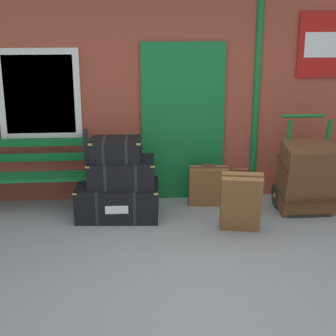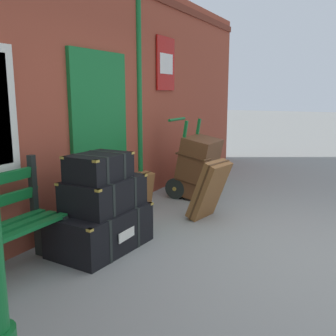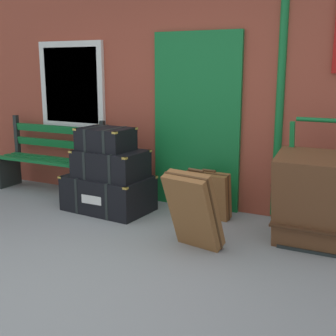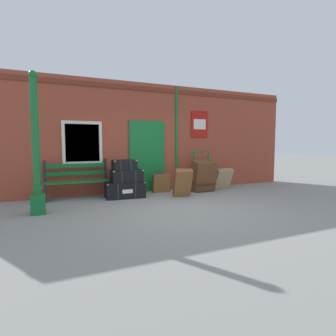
# 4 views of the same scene
# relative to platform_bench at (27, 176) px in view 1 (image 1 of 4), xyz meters

# --- Properties ---
(ground_plane) EXTENTS (60.00, 60.00, 0.00)m
(ground_plane) POSITION_rel_platform_bench_xyz_m (1.93, -2.16, -0.44)
(ground_plane) COLOR gray
(brick_facade) EXTENTS (10.40, 0.35, 3.20)m
(brick_facade) POSITION_rel_platform_bench_xyz_m (1.92, 0.44, 1.15)
(brick_facade) COLOR #9E422D
(brick_facade) RESTS_ON ground
(platform_bench) EXTENTS (1.60, 0.43, 1.01)m
(platform_bench) POSITION_rel_platform_bench_xyz_m (0.00, 0.00, 0.00)
(platform_bench) COLOR #146B2D
(platform_bench) RESTS_ON ground
(steamer_trunk_base) EXTENTS (1.06, 0.72, 0.43)m
(steamer_trunk_base) POSITION_rel_platform_bench_xyz_m (1.17, -0.35, -0.23)
(steamer_trunk_base) COLOR black
(steamer_trunk_base) RESTS_ON ground
(steamer_trunk_middle) EXTENTS (0.84, 0.59, 0.33)m
(steamer_trunk_middle) POSITION_rel_platform_bench_xyz_m (1.22, -0.36, 0.14)
(steamer_trunk_middle) COLOR black
(steamer_trunk_middle) RESTS_ON steamer_trunk_base
(steamer_trunk_top) EXTENTS (0.63, 0.48, 0.27)m
(steamer_trunk_top) POSITION_rel_platform_bench_xyz_m (1.16, -0.36, 0.43)
(steamer_trunk_top) COLOR black
(steamer_trunk_top) RESTS_ON steamer_trunk_middle
(porters_trolley) EXTENTS (0.71, 0.56, 1.21)m
(porters_trolley) POSITION_rel_platform_bench_xyz_m (3.55, -0.27, -0.17)
(porters_trolley) COLOR black
(porters_trolley) RESTS_ON ground
(large_brown_trunk) EXTENTS (0.70, 0.59, 0.95)m
(large_brown_trunk) POSITION_rel_platform_bench_xyz_m (3.55, -0.44, 0.03)
(large_brown_trunk) COLOR brown
(large_brown_trunk) RESTS_ON ground
(suitcase_olive) EXTENTS (0.53, 0.50, 0.78)m
(suitcase_olive) POSITION_rel_platform_bench_xyz_m (2.57, -1.00, -0.06)
(suitcase_olive) COLOR brown
(suitcase_olive) RESTS_ON ground
(suitcase_charcoal) EXTENTS (0.52, 0.27, 0.57)m
(suitcase_charcoal) POSITION_rel_platform_bench_xyz_m (2.34, -0.08, -0.17)
(suitcase_charcoal) COLOR brown
(suitcase_charcoal) RESTS_ON ground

